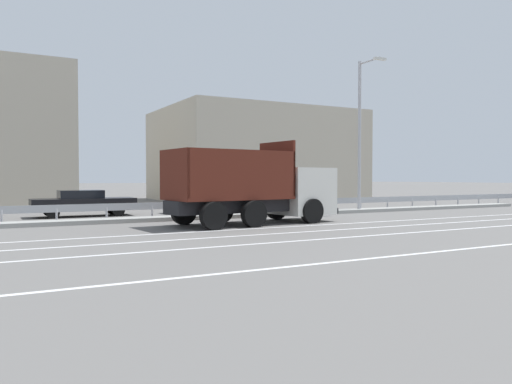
% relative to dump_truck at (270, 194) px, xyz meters
% --- Properties ---
extents(ground_plane, '(320.00, 320.00, 0.00)m').
position_rel_dump_truck_xyz_m(ground_plane, '(1.27, 0.34, -1.25)').
color(ground_plane, '#605E5B').
extents(lane_strip_0, '(68.78, 0.16, 0.01)m').
position_rel_dump_truck_xyz_m(lane_strip_0, '(-0.93, -1.89, -1.24)').
color(lane_strip_0, silver).
rests_on(lane_strip_0, ground_plane).
extents(lane_strip_1, '(68.78, 0.16, 0.01)m').
position_rel_dump_truck_xyz_m(lane_strip_1, '(-0.93, -3.72, -1.24)').
color(lane_strip_1, silver).
rests_on(lane_strip_1, ground_plane).
extents(lane_strip_2, '(68.78, 0.16, 0.01)m').
position_rel_dump_truck_xyz_m(lane_strip_2, '(-0.93, -5.72, -1.24)').
color(lane_strip_2, silver).
rests_on(lane_strip_2, ground_plane).
extents(lane_strip_3, '(68.78, 0.16, 0.01)m').
position_rel_dump_truck_xyz_m(lane_strip_3, '(-0.93, -9.31, -1.24)').
color(lane_strip_3, silver).
rests_on(lane_strip_3, ground_plane).
extents(median_island, '(37.83, 1.10, 0.18)m').
position_rel_dump_truck_xyz_m(median_island, '(1.27, 3.19, -1.16)').
color(median_island, gray).
rests_on(median_island, ground_plane).
extents(median_guardrail, '(68.78, 0.09, 0.78)m').
position_rel_dump_truck_xyz_m(median_guardrail, '(1.27, 4.10, -0.68)').
color(median_guardrail, '#9EA0A5').
rests_on(median_guardrail, ground_plane).
extents(dump_truck, '(7.56, 3.36, 3.46)m').
position_rel_dump_truck_xyz_m(dump_truck, '(0.00, 0.00, 0.00)').
color(dump_truck, silver).
rests_on(dump_truck, ground_plane).
extents(median_road_sign, '(0.84, 0.16, 2.31)m').
position_rel_dump_truck_xyz_m(median_road_sign, '(2.23, 3.19, 0.01)').
color(median_road_sign, white).
rests_on(median_road_sign, ground_plane).
extents(street_lamp_1, '(0.71, 1.93, 8.38)m').
position_rel_dump_truck_xyz_m(street_lamp_1, '(7.71, 3.18, 3.39)').
color(street_lamp_1, '#ADADB2').
rests_on(street_lamp_1, ground_plane).
extents(parked_car_3, '(4.90, 1.80, 1.31)m').
position_rel_dump_truck_xyz_m(parked_car_3, '(-6.39, 7.43, -0.56)').
color(parked_car_3, black).
rests_on(parked_car_3, ground_plane).
extents(parked_car_4, '(4.39, 1.85, 1.44)m').
position_rel_dump_truck_xyz_m(parked_car_4, '(-0.00, 7.05, -0.53)').
color(parked_car_4, silver).
rests_on(parked_car_4, ground_plane).
extents(background_building_1, '(16.24, 12.59, 7.77)m').
position_rel_dump_truck_xyz_m(background_building_1, '(10.64, 20.92, 2.64)').
color(background_building_1, '#B7AD99').
rests_on(background_building_1, ground_plane).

